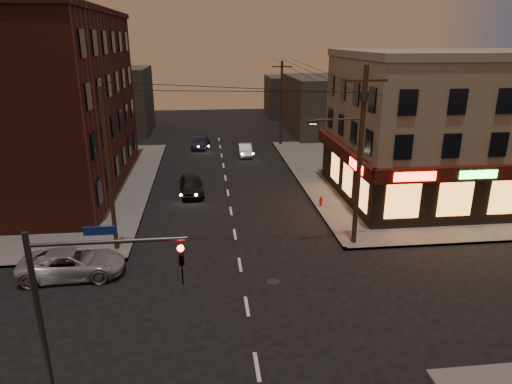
{
  "coord_description": "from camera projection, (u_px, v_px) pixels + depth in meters",
  "views": [
    {
      "loc": [
        -1.57,
        -17.7,
        11.45
      ],
      "look_at": [
        1.15,
        6.52,
        3.2
      ],
      "focal_mm": 32.0,
      "sensor_mm": 36.0,
      "label": 1
    }
  ],
  "objects": [
    {
      "name": "sedan_far",
      "position": [
        201.0,
        143.0,
        49.76
      ],
      "size": [
        2.26,
        4.36,
        1.21
      ],
      "primitive_type": "imported",
      "rotation": [
        0.0,
        0.0,
        -0.14
      ],
      "color": "#1D1E3A",
      "rests_on": "ground"
    },
    {
      "name": "bg_building_ne_a",
      "position": [
        330.0,
        105.0,
        56.62
      ],
      "size": [
        10.0,
        12.0,
        7.0
      ],
      "primitive_type": "cube",
      "color": "#3F3D3A",
      "rests_on": "ground"
    },
    {
      "name": "bg_building_ne_b",
      "position": [
        293.0,
        96.0,
        69.75
      ],
      "size": [
        8.0,
        8.0,
        6.0
      ],
      "primitive_type": "cube",
      "color": "#3F3D3A",
      "rests_on": "ground"
    },
    {
      "name": "bg_building_nw",
      "position": [
        113.0,
        100.0,
        57.37
      ],
      "size": [
        9.0,
        10.0,
        8.0
      ],
      "primitive_type": "cube",
      "color": "#3F3D3A",
      "rests_on": "ground"
    },
    {
      "name": "pizza_building",
      "position": [
        447.0,
        127.0,
        33.11
      ],
      "size": [
        15.85,
        12.85,
        10.5
      ],
      "color": "gray",
      "rests_on": "sidewalk_ne"
    },
    {
      "name": "brick_apartment",
      "position": [
        34.0,
        104.0,
        34.72
      ],
      "size": [
        12.0,
        20.0,
        13.0
      ],
      "primitive_type": "cube",
      "color": "#4D1D18",
      "rests_on": "sidewalk_nw"
    },
    {
      "name": "sedan_near",
      "position": [
        191.0,
        185.0,
        35.01
      ],
      "size": [
        2.08,
        4.38,
        1.45
      ],
      "primitive_type": "imported",
      "rotation": [
        0.0,
        0.0,
        0.09
      ],
      "color": "black",
      "rests_on": "ground"
    },
    {
      "name": "utility_pole_main",
      "position": [
        358.0,
        148.0,
        24.82
      ],
      "size": [
        4.2,
        0.44,
        10.0
      ],
      "color": "#382619",
      "rests_on": "sidewalk_ne"
    },
    {
      "name": "sedan_mid",
      "position": [
        245.0,
        150.0,
        46.51
      ],
      "size": [
        1.42,
        3.77,
        1.23
      ],
      "primitive_type": "imported",
      "rotation": [
        0.0,
        0.0,
        -0.03
      ],
      "color": "gray",
      "rests_on": "ground"
    },
    {
      "name": "utility_pole_far",
      "position": [
        281.0,
        104.0,
        49.85
      ],
      "size": [
        0.26,
        0.26,
        9.0
      ],
      "primitive_type": "cylinder",
      "color": "#382619",
      "rests_on": "sidewalk_ne"
    },
    {
      "name": "utility_pole_west",
      "position": [
        109.0,
        172.0,
        24.4
      ],
      "size": [
        0.24,
        0.24,
        9.0
      ],
      "primitive_type": "cylinder",
      "color": "#382619",
      "rests_on": "sidewalk_nw"
    },
    {
      "name": "sidewalk_nw",
      "position": [
        1.0,
        188.0,
        36.45
      ],
      "size": [
        24.0,
        28.0,
        0.15
      ],
      "primitive_type": "cube",
      "color": "#514F4C",
      "rests_on": "ground"
    },
    {
      "name": "suv_cross",
      "position": [
        72.0,
        263.0,
        22.9
      ],
      "size": [
        5.17,
        2.5,
        1.42
      ],
      "primitive_type": "imported",
      "rotation": [
        0.0,
        0.0,
        1.6
      ],
      "color": "#989AA0",
      "rests_on": "ground"
    },
    {
      "name": "sidewalk_ne",
      "position": [
        430.0,
        174.0,
        40.26
      ],
      "size": [
        24.0,
        28.0,
        0.15
      ],
      "primitive_type": "cube",
      "color": "#514F4C",
      "rests_on": "ground"
    },
    {
      "name": "traffic_signal",
      "position": [
        74.0,
        301.0,
        13.3
      ],
      "size": [
        4.49,
        0.32,
        6.47
      ],
      "color": "#333538",
      "rests_on": "ground"
    },
    {
      "name": "fire_hydrant",
      "position": [
        321.0,
        201.0,
        32.27
      ],
      "size": [
        0.31,
        0.31,
        0.68
      ],
      "rotation": [
        0.0,
        0.0,
        -0.4
      ],
      "color": "maroon",
      "rests_on": "sidewalk_ne"
    },
    {
      "name": "ground",
      "position": [
        247.0,
        306.0,
        20.49
      ],
      "size": [
        120.0,
        120.0,
        0.0
      ],
      "primitive_type": "plane",
      "color": "black",
      "rests_on": "ground"
    }
  ]
}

